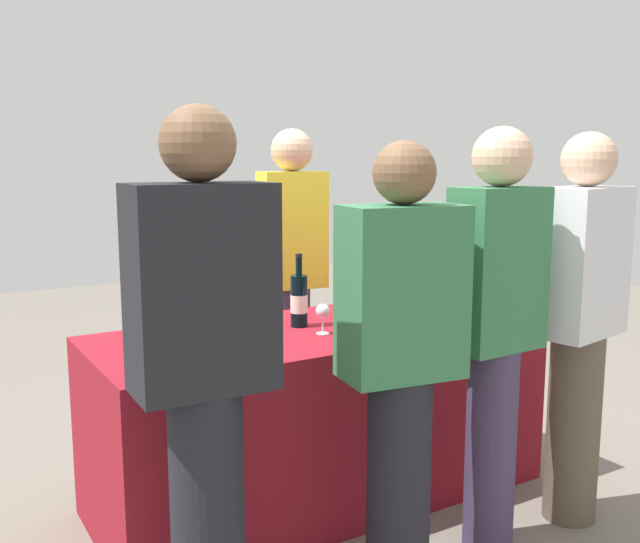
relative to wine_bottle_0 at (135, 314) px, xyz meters
name	(u,v)px	position (x,y,z in m)	size (l,w,h in m)	color
ground_plane	(320,494)	(0.76, -0.21, -0.89)	(12.00, 12.00, 0.00)	slate
tasting_table	(320,412)	(0.76, -0.21, -0.50)	(1.98, 0.80, 0.78)	maroon
wine_bottle_0	(135,314)	(0.00, 0.00, 0.00)	(0.07, 0.07, 0.31)	black
wine_bottle_1	(180,306)	(0.19, 0.00, 0.01)	(0.08, 0.08, 0.32)	black
wine_bottle_2	(232,303)	(0.41, -0.06, 0.01)	(0.08, 0.08, 0.32)	black
wine_bottle_3	(299,300)	(0.69, -0.14, 0.01)	(0.08, 0.08, 0.32)	black
wine_bottle_4	(345,291)	(0.98, -0.07, 0.01)	(0.08, 0.08, 0.32)	black
wine_bottle_5	(356,289)	(1.08, -0.01, 0.00)	(0.08, 0.08, 0.30)	black
wine_bottle_6	(392,289)	(1.22, -0.11, 0.00)	(0.07, 0.07, 0.30)	black
wine_bottle_7	(426,285)	(1.43, -0.11, 0.01)	(0.07, 0.07, 0.31)	black
wine_glass_0	(323,312)	(0.71, -0.31, -0.02)	(0.06, 0.06, 0.13)	silver
wine_glass_1	(356,310)	(0.85, -0.35, -0.01)	(0.07, 0.07, 0.13)	silver
wine_glass_2	(412,306)	(1.11, -0.40, -0.01)	(0.07, 0.07, 0.13)	silver
ice_bucket	(171,324)	(0.09, -0.17, -0.02)	(0.19, 0.19, 0.18)	silver
server_pouring	(293,268)	(1.01, 0.50, 0.04)	(0.37, 0.23, 1.67)	#3F3351
guest_0	(204,365)	(-0.05, -0.87, 0.01)	(0.43, 0.25, 1.67)	black
guest_1	(401,357)	(0.63, -0.95, -0.04)	(0.44, 0.28, 1.57)	black
guest_2	(496,324)	(1.09, -0.93, 0.01)	(0.36, 0.22, 1.63)	#3F3351
guest_3	(580,316)	(1.56, -0.93, -0.01)	(0.43, 0.29, 1.62)	brown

